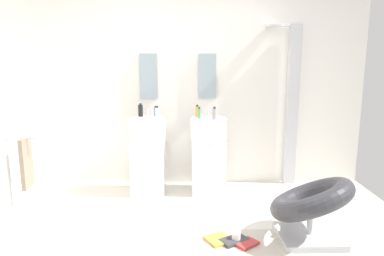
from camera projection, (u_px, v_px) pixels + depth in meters
The scene contains 20 objects.
ground_plane at pixel (177, 243), 3.42m from camera, with size 4.80×3.60×0.04m, color silver.
rear_partition at pixel (178, 85), 4.78m from camera, with size 4.80×0.10×2.60m, color silver.
pedestal_sink_left at pixel (148, 155), 4.53m from camera, with size 0.43×0.43×1.04m.
pedestal_sink_right at pixel (208, 154), 4.55m from camera, with size 0.43×0.43×1.04m.
vanity_mirror_left at pixel (148, 76), 4.68m from camera, with size 0.22×0.03×0.56m, color #8C9EA8.
vanity_mirror_right at pixel (207, 76), 4.70m from camera, with size 0.22×0.03×0.56m, color #8C9EA8.
shower_column at pixel (291, 103), 4.75m from camera, with size 0.49×0.24×2.05m.
lounge_chair at pixel (311, 204), 3.38m from camera, with size 1.09×1.08×0.65m.
towel_rack at pixel (24, 165), 3.61m from camera, with size 0.37×0.22×0.95m.
area_rug at pixel (232, 247), 3.30m from camera, with size 1.01×0.65×0.01m, color beige.
magazine_ochre at pixel (219, 240), 3.40m from camera, with size 0.21×0.22×0.03m, color gold.
magazine_red at pixel (246, 243), 3.32m from camera, with size 0.20×0.14×0.03m, color #B73838.
magazine_charcoal at pixel (234, 240), 3.38m from camera, with size 0.25×0.15×0.03m, color #38383D.
coffee_mug at pixel (236, 237), 3.38m from camera, with size 0.08×0.08×0.09m, color white.
soap_bottle_blue at pixel (155, 112), 4.56m from camera, with size 0.04×0.04×0.13m.
soap_bottle_grey at pixel (214, 114), 4.34m from camera, with size 0.06×0.06×0.15m.
soap_bottle_clear at pixel (157, 113), 4.38m from camera, with size 0.05×0.05×0.15m.
soap_bottle_green at pixel (199, 113), 4.39m from camera, with size 0.04×0.04×0.14m.
soap_bottle_black at pixel (141, 110), 4.55m from camera, with size 0.06×0.06×0.16m.
soap_bottle_amber at pixel (197, 112), 4.50m from camera, with size 0.05×0.05×0.15m.
Camera 1 is at (0.05, -3.15, 1.68)m, focal length 34.76 mm.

